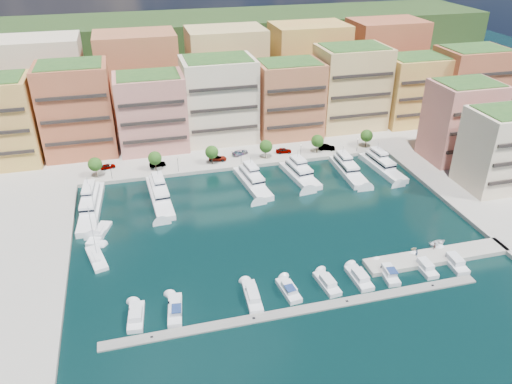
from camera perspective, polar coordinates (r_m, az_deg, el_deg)
ground at (r=117.63m, az=1.77°, el=-3.62°), size 400.00×400.00×0.00m
north_quay at (r=171.69m, az=-4.06°, el=7.18°), size 220.00×64.00×2.00m
hillside at (r=216.48m, az=-6.55°, el=11.68°), size 240.00×40.00×58.00m
south_pontoon at (r=94.16m, az=5.20°, el=-13.37°), size 72.00×2.20×0.35m
finger_pier at (r=112.92m, az=19.94°, el=-7.14°), size 32.00×5.00×2.00m
apartment_1 at (r=155.74m, az=-19.79°, el=8.86°), size 20.00×16.50×26.80m
apartment_2 at (r=153.82m, az=-11.87°, el=8.92°), size 20.00×15.50×22.80m
apartment_3 at (r=157.39m, az=-4.25°, el=10.49°), size 22.00×16.50×25.80m
apartment_4 at (r=161.06m, az=3.74°, el=10.56°), size 20.00×15.50×23.80m
apartment_5 at (r=170.29m, az=10.75°, el=11.67°), size 22.00×16.50×26.80m
apartment_6 at (r=179.45m, az=17.48°, el=11.06°), size 20.00×15.50×22.80m
apartment_7 at (r=188.76m, az=23.14°, el=11.25°), size 22.00×16.50×24.80m
apartment_east_a at (r=155.01m, az=22.40°, el=7.49°), size 18.00×14.50×22.80m
apartment_east_b at (r=142.51m, az=26.37°, el=4.41°), size 18.00×14.50×20.80m
backblock_0 at (r=177.52m, az=-23.09°, el=11.17°), size 26.00×18.00×30.00m
backblock_1 at (r=175.58m, az=-13.24°, el=12.51°), size 26.00×18.00×30.00m
backblock_2 at (r=178.73m, az=-3.38°, el=13.48°), size 26.00×18.00×30.00m
backblock_3 at (r=186.70m, az=5.95°, el=14.05°), size 26.00×18.00×30.00m
backblock_4 at (r=198.93m, az=14.36°, el=14.25°), size 26.00×18.00×30.00m
tree_0 at (r=141.67m, az=-17.93°, el=3.02°), size 3.80×3.80×5.65m
tree_1 at (r=141.29m, az=-11.49°, el=3.82°), size 3.80×3.80×5.65m
tree_2 at (r=142.70m, az=-5.08°, el=4.57°), size 3.80×3.80×5.65m
tree_3 at (r=145.87m, az=1.14°, el=5.23°), size 3.80×3.80×5.65m
tree_4 at (r=150.68m, az=7.04°, el=5.81°), size 3.80×3.80×5.65m
tree_5 at (r=156.99m, az=12.53°, el=6.29°), size 3.80×3.80×5.65m
lamppost_0 at (r=139.70m, az=-16.27°, el=2.49°), size 0.30×0.30×4.20m
lamppost_1 at (r=139.91m, az=-8.93°, el=3.39°), size 0.30×0.30×4.20m
lamppost_2 at (r=142.40m, az=-1.72°, el=4.21°), size 0.30×0.30×4.20m
lamppost_3 at (r=147.08m, az=5.15°, el=4.93°), size 0.30×0.30×4.20m
lamppost_4 at (r=153.73m, az=11.52°, el=5.54°), size 0.30×0.30×4.20m
yacht_0 at (r=129.36m, az=-18.33°, el=-1.36°), size 6.20×24.66×7.30m
yacht_1 at (r=129.69m, az=-10.97°, el=-0.31°), size 5.74×22.47×7.30m
yacht_3 at (r=134.02m, az=-0.48°, el=1.32°), size 6.69×19.57×7.30m
yacht_4 at (r=138.51m, az=4.96°, el=2.12°), size 7.27×17.52×7.30m
yacht_5 at (r=142.73m, az=10.42°, el=2.62°), size 5.15×19.10×7.30m
yacht_6 at (r=147.00m, az=14.12°, el=3.00°), size 6.10×19.67×7.30m
cruiser_0 at (r=94.30m, az=-13.54°, el=-13.70°), size 3.51×7.72×2.55m
cruiser_1 at (r=94.24m, az=-9.23°, el=-13.18°), size 3.50×8.70×2.66m
cruiser_3 at (r=95.86m, az=-0.42°, el=-11.88°), size 3.06×9.08×2.55m
cruiser_4 at (r=97.43m, az=3.76°, el=-11.14°), size 3.32×7.50×2.66m
cruiser_5 at (r=99.76m, az=8.13°, el=-10.33°), size 3.39×7.68×2.55m
cruiser_6 at (r=102.20m, az=11.72°, el=-9.61°), size 3.11×7.75×2.55m
cruiser_7 at (r=104.72m, az=14.82°, el=-8.95°), size 3.19×7.77×2.66m
cruiser_8 at (r=108.57m, az=18.64°, el=-8.11°), size 2.61×7.33×2.55m
cruiser_9 at (r=112.11m, az=21.62°, el=-7.42°), size 3.22×8.30×2.55m
sailboat_1 at (r=110.72m, az=-17.74°, el=-7.30°), size 4.98×9.69×13.20m
sailboat_2 at (r=118.69m, az=-17.47°, el=-4.61°), size 5.81×10.02×13.20m
tender_2 at (r=117.21m, az=20.10°, el=-5.49°), size 4.66×3.83×0.84m
tender_1 at (r=113.68m, az=17.58°, el=-6.19°), size 1.55×1.36×0.78m
car_0 at (r=146.78m, az=-16.58°, el=2.84°), size 4.60×2.85×1.46m
car_1 at (r=144.70m, az=-11.19°, el=3.16°), size 4.70×1.96×1.51m
car_2 at (r=146.00m, az=-4.39°, el=3.87°), size 5.55×3.46×1.43m
car_3 at (r=149.25m, az=-1.82°, el=4.54°), size 5.73×4.10×1.54m
car_4 at (r=150.63m, az=3.18°, el=4.76°), size 4.93×2.62×1.60m
car_5 at (r=153.98m, az=8.08°, el=5.08°), size 5.39×3.43×1.68m
person_0 at (r=110.00m, az=17.89°, el=-6.63°), size 0.53×0.67×1.62m
person_1 at (r=113.43m, az=19.70°, el=-5.81°), size 0.84×0.70×1.56m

